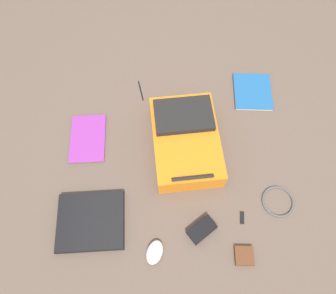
{
  "coord_description": "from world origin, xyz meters",
  "views": [
    {
      "loc": [
        -0.0,
        0.62,
        1.43
      ],
      "look_at": [
        0.04,
        -0.04,
        0.02
      ],
      "focal_mm": 33.53,
      "sensor_mm": 36.0,
      "label": 1
    }
  ],
  "objects_px": {
    "power_brick": "(201,230)",
    "usb_stick": "(241,218)",
    "computer_mouse": "(154,252)",
    "cable_coil": "(277,201)",
    "earbud_pouch": "(243,256)",
    "backpack": "(185,139)",
    "book_manual": "(252,92)",
    "book_red": "(87,138)",
    "laptop": "(90,221)",
    "pen_black": "(140,90)"
  },
  "relations": [
    {
      "from": "computer_mouse",
      "to": "usb_stick",
      "type": "distance_m",
      "value": 0.42
    },
    {
      "from": "backpack",
      "to": "computer_mouse",
      "type": "bearing_deg",
      "value": 78.1
    },
    {
      "from": "book_red",
      "to": "computer_mouse",
      "type": "bearing_deg",
      "value": 125.8
    },
    {
      "from": "backpack",
      "to": "pen_black",
      "type": "distance_m",
      "value": 0.41
    },
    {
      "from": "earbud_pouch",
      "to": "usb_stick",
      "type": "xyz_separation_m",
      "value": [
        0.0,
        -0.17,
        -0.01
      ]
    },
    {
      "from": "power_brick",
      "to": "usb_stick",
      "type": "height_order",
      "value": "power_brick"
    },
    {
      "from": "book_manual",
      "to": "pen_black",
      "type": "relative_size",
      "value": 1.83
    },
    {
      "from": "backpack",
      "to": "computer_mouse",
      "type": "relative_size",
      "value": 4.84
    },
    {
      "from": "backpack",
      "to": "cable_coil",
      "type": "height_order",
      "value": "backpack"
    },
    {
      "from": "backpack",
      "to": "book_manual",
      "type": "height_order",
      "value": "backpack"
    },
    {
      "from": "earbud_pouch",
      "to": "laptop",
      "type": "bearing_deg",
      "value": -8.77
    },
    {
      "from": "backpack",
      "to": "usb_stick",
      "type": "bearing_deg",
      "value": 128.11
    },
    {
      "from": "power_brick",
      "to": "backpack",
      "type": "bearing_deg",
      "value": -77.79
    },
    {
      "from": "cable_coil",
      "to": "usb_stick",
      "type": "bearing_deg",
      "value": 26.93
    },
    {
      "from": "pen_black",
      "to": "laptop",
      "type": "bearing_deg",
      "value": 78.16
    },
    {
      "from": "computer_mouse",
      "to": "cable_coil",
      "type": "distance_m",
      "value": 0.61
    },
    {
      "from": "backpack",
      "to": "laptop",
      "type": "height_order",
      "value": "backpack"
    },
    {
      "from": "book_red",
      "to": "usb_stick",
      "type": "xyz_separation_m",
      "value": [
        -0.77,
        0.36,
        -0.0
      ]
    },
    {
      "from": "backpack",
      "to": "usb_stick",
      "type": "distance_m",
      "value": 0.45
    },
    {
      "from": "power_brick",
      "to": "earbud_pouch",
      "type": "relative_size",
      "value": 1.56
    },
    {
      "from": "book_red",
      "to": "earbud_pouch",
      "type": "distance_m",
      "value": 0.93
    },
    {
      "from": "computer_mouse",
      "to": "pen_black",
      "type": "relative_size",
      "value": 0.79
    },
    {
      "from": "computer_mouse",
      "to": "power_brick",
      "type": "relative_size",
      "value": 0.84
    },
    {
      "from": "cable_coil",
      "to": "usb_stick",
      "type": "height_order",
      "value": "cable_coil"
    },
    {
      "from": "backpack",
      "to": "power_brick",
      "type": "distance_m",
      "value": 0.43
    },
    {
      "from": "earbud_pouch",
      "to": "usb_stick",
      "type": "height_order",
      "value": "earbud_pouch"
    },
    {
      "from": "book_red",
      "to": "cable_coil",
      "type": "relative_size",
      "value": 1.89
    },
    {
      "from": "backpack",
      "to": "power_brick",
      "type": "relative_size",
      "value": 4.05
    },
    {
      "from": "laptop",
      "to": "pen_black",
      "type": "height_order",
      "value": "laptop"
    },
    {
      "from": "backpack",
      "to": "cable_coil",
      "type": "xyz_separation_m",
      "value": [
        -0.44,
        0.26,
        -0.06
      ]
    },
    {
      "from": "book_red",
      "to": "computer_mouse",
      "type": "distance_m",
      "value": 0.66
    },
    {
      "from": "book_red",
      "to": "book_manual",
      "type": "bearing_deg",
      "value": -158.43
    },
    {
      "from": "book_manual",
      "to": "power_brick",
      "type": "bearing_deg",
      "value": 70.65
    },
    {
      "from": "laptop",
      "to": "book_red",
      "type": "xyz_separation_m",
      "value": [
        0.09,
        -0.42,
        -0.01
      ]
    },
    {
      "from": "laptop",
      "to": "power_brick",
      "type": "bearing_deg",
      "value": 179.14
    },
    {
      "from": "backpack",
      "to": "usb_stick",
      "type": "relative_size",
      "value": 8.94
    },
    {
      "from": "book_red",
      "to": "pen_black",
      "type": "height_order",
      "value": "book_red"
    },
    {
      "from": "book_red",
      "to": "cable_coil",
      "type": "height_order",
      "value": "same"
    },
    {
      "from": "cable_coil",
      "to": "backpack",
      "type": "bearing_deg",
      "value": -30.74
    },
    {
      "from": "backpack",
      "to": "usb_stick",
      "type": "xyz_separation_m",
      "value": [
        -0.27,
        0.35,
        -0.06
      ]
    },
    {
      "from": "book_manual",
      "to": "power_brick",
      "type": "height_order",
      "value": "power_brick"
    },
    {
      "from": "cable_coil",
      "to": "power_brick",
      "type": "distance_m",
      "value": 0.39
    },
    {
      "from": "book_red",
      "to": "laptop",
      "type": "bearing_deg",
      "value": 101.72
    },
    {
      "from": "laptop",
      "to": "computer_mouse",
      "type": "distance_m",
      "value": 0.32
    },
    {
      "from": "power_brick",
      "to": "earbud_pouch",
      "type": "height_order",
      "value": "power_brick"
    },
    {
      "from": "power_brick",
      "to": "usb_stick",
      "type": "relative_size",
      "value": 2.21
    },
    {
      "from": "backpack",
      "to": "book_manual",
      "type": "bearing_deg",
      "value": -136.19
    },
    {
      "from": "pen_black",
      "to": "usb_stick",
      "type": "xyz_separation_m",
      "value": [
        -0.53,
        0.67,
        0.0
      ]
    },
    {
      "from": "cable_coil",
      "to": "pen_black",
      "type": "distance_m",
      "value": 0.91
    },
    {
      "from": "backpack",
      "to": "earbud_pouch",
      "type": "xyz_separation_m",
      "value": [
        -0.28,
        0.52,
        -0.06
      ]
    }
  ]
}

